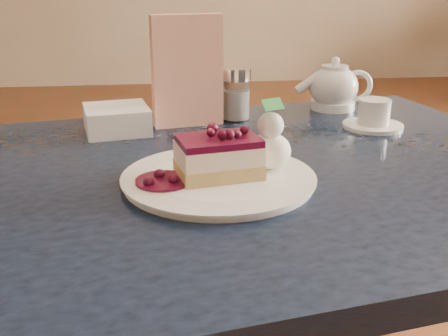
{
  "coord_description": "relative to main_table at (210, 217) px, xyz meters",
  "views": [
    {
      "loc": [
        -0.24,
        -0.68,
        1.12
      ],
      "look_at": [
        -0.14,
        0.08,
        0.84
      ],
      "focal_mm": 45.0,
      "sensor_mm": 36.0,
      "label": 1
    }
  ],
  "objects": [
    {
      "name": "napkin_stack",
      "position": [
        -0.17,
        0.26,
        0.11
      ],
      "size": [
        0.15,
        0.15,
        0.05
      ],
      "primitive_type": "cube",
      "rotation": [
        0.0,
        0.0,
        0.17
      ],
      "color": "white",
      "rests_on": "main_table"
    },
    {
      "name": "dessert_plate",
      "position": [
        0.01,
        -0.05,
        0.09
      ],
      "size": [
        0.3,
        0.3,
        0.01
      ],
      "primitive_type": "cylinder",
      "color": "white",
      "rests_on": "main_table"
    },
    {
      "name": "whipped_cream",
      "position": [
        0.1,
        -0.03,
        0.12
      ],
      "size": [
        0.07,
        0.07,
        0.06
      ],
      "color": "white",
      "rests_on": "dessert_plate"
    },
    {
      "name": "cheesecake_slice",
      "position": [
        0.01,
        -0.05,
        0.13
      ],
      "size": [
        0.14,
        0.11,
        0.06
      ],
      "rotation": [
        0.0,
        0.0,
        0.17
      ],
      "color": "tan",
      "rests_on": "dessert_plate"
    },
    {
      "name": "berry_sauce",
      "position": [
        -0.08,
        -0.07,
        0.1
      ],
      "size": [
        0.08,
        0.08,
        0.01
      ],
      "primitive_type": "cylinder",
      "color": "#46062A",
      "rests_on": "dessert_plate"
    },
    {
      "name": "tea_set",
      "position": [
        0.34,
        0.37,
        0.13
      ],
      "size": [
        0.21,
        0.29,
        0.11
      ],
      "color": "white",
      "rests_on": "main_table"
    },
    {
      "name": "menu_card",
      "position": [
        -0.02,
        0.3,
        0.2
      ],
      "size": [
        0.15,
        0.06,
        0.23
      ],
      "primitive_type": "cube",
      "rotation": [
        0.0,
        0.0,
        0.17
      ],
      "color": "#FFE1C2",
      "rests_on": "main_table"
    },
    {
      "name": "sugar_shaker",
      "position": [
        0.09,
        0.33,
        0.14
      ],
      "size": [
        0.06,
        0.06,
        0.12
      ],
      "color": "white",
      "rests_on": "main_table"
    },
    {
      "name": "main_table",
      "position": [
        0.0,
        0.0,
        0.0
      ],
      "size": [
        1.4,
        1.06,
        0.79
      ],
      "rotation": [
        0.0,
        0.0,
        0.17
      ],
      "color": "#141F38",
      "rests_on": "ground"
    }
  ]
}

